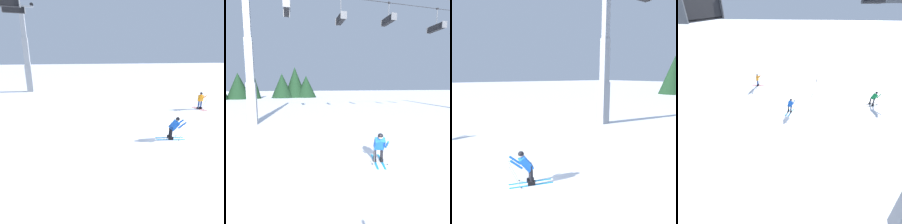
{
  "view_description": "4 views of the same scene",
  "coord_description": "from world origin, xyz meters",
  "views": [
    {
      "loc": [
        -9.77,
        6.83,
        4.7
      ],
      "look_at": [
        -1.33,
        4.51,
        2.14
      ],
      "focal_mm": 30.19,
      "sensor_mm": 36.0,
      "label": 1
    },
    {
      "loc": [
        -4.42,
        -6.55,
        3.3
      ],
      "look_at": [
        -1.57,
        4.35,
        1.76
      ],
      "focal_mm": 30.33,
      "sensor_mm": 36.0,
      "label": 2
    },
    {
      "loc": [
        6.99,
        -2.82,
        4.21
      ],
      "look_at": [
        -1.58,
        2.88,
        2.53
      ],
      "focal_mm": 36.56,
      "sensor_mm": 36.0,
      "label": 3
    },
    {
      "loc": [
        -2.83,
        16.12,
        9.45
      ],
      "look_at": [
        -1.16,
        3.9,
        1.95
      ],
      "focal_mm": 28.32,
      "sensor_mm": 36.0,
      "label": 4
    }
  ],
  "objects": [
    {
      "name": "chairlift_seat_second",
      "position": [
        0.36,
        10.97,
        9.4
      ],
      "size": [
        0.61,
        1.91,
        2.23
      ],
      "color": "black"
    },
    {
      "name": "haul_cable",
      "position": [
        5.72,
        10.97,
        11.23
      ],
      "size": [
        32.39,
        0.05,
        0.05
      ],
      "primitive_type": "cylinder",
      "rotation": [
        0.0,
        1.57,
        0.0
      ],
      "color": "black"
    },
    {
      "name": "skier_carving_main",
      "position": [
        -0.73,
        0.55,
        0.78
      ],
      "size": [
        0.99,
        1.76,
        1.5
      ],
      "color": "#198CCC",
      "rests_on": "ground_plane"
    },
    {
      "name": "chairlift_seat_nearest",
      "position": [
        -4.42,
        10.97,
        9.77
      ],
      "size": [
        0.61,
        2.32,
        1.82
      ],
      "color": "black"
    },
    {
      "name": "chairlift_seat_fourth",
      "position": [
        10.73,
        10.97,
        9.37
      ],
      "size": [
        0.61,
        2.24,
        2.25
      ],
      "color": "black"
    },
    {
      "name": "chairlift_seat_middle",
      "position": [
        5.16,
        10.97,
        9.65
      ],
      "size": [
        0.61,
        2.09,
        1.95
      ],
      "color": "black"
    },
    {
      "name": "lift_tower_near",
      "position": [
        -7.47,
        10.97,
        4.78
      ],
      "size": [
        0.72,
        2.92,
        11.39
      ],
      "color": "gray",
      "rests_on": "ground_plane"
    },
    {
      "name": "ground_plane",
      "position": [
        0.0,
        0.0,
        0.0
      ],
      "size": [
        260.0,
        260.0,
        0.0
      ],
      "primitive_type": "plane",
      "color": "white"
    },
    {
      "name": "tree_line_ridge",
      "position": [
        -9.7,
        48.9,
        3.81
      ],
      "size": [
        28.49,
        12.13,
        8.85
      ],
      "color": "black",
      "rests_on": "ground_plane"
    }
  ]
}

